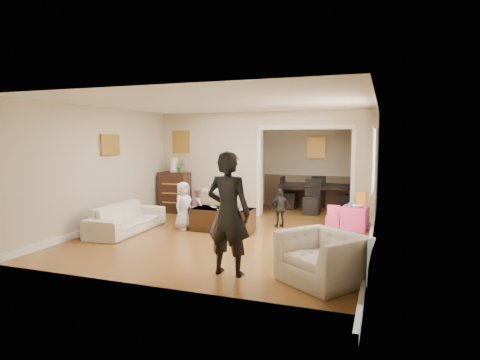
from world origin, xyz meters
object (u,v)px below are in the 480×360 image
at_px(sofa, 127,218).
at_px(dresser, 175,192).
at_px(table_lamp, 174,165).
at_px(child_kneel_b, 199,206).
at_px(coffee_table, 223,220).
at_px(armchair_back, 216,203).
at_px(child_kneel_a, 183,206).
at_px(coffee_cup, 226,207).
at_px(cyan_cup, 350,205).
at_px(play_table, 355,218).
at_px(child_toddler, 280,208).
at_px(armchair_front, 322,258).
at_px(dining_table, 316,197).
at_px(adult_person, 228,213).

height_order(sofa, dresser, dresser).
bearing_deg(table_lamp, child_kneel_b, -44.54).
bearing_deg(child_kneel_b, coffee_table, -132.19).
distance_m(armchair_back, child_kneel_a, 1.40).
xyz_separation_m(coffee_cup, cyan_cup, (2.41, 1.07, 0.01)).
xyz_separation_m(play_table, child_kneel_b, (-3.31, -0.77, 0.19)).
relative_size(play_table, child_toddler, 0.61).
bearing_deg(play_table, coffee_table, -157.65).
relative_size(armchair_back, cyan_cup, 10.29).
relative_size(armchair_back, armchair_front, 0.80).
bearing_deg(dining_table, child_kneel_b, -134.32).
height_order(armchair_back, dresser, dresser).
xyz_separation_m(table_lamp, cyan_cup, (4.52, -0.57, -0.71)).
xyz_separation_m(table_lamp, coffee_table, (2.02, -1.60, -1.01)).
bearing_deg(armchair_front, child_toddler, 149.10).
height_order(table_lamp, child_toddler, table_lamp).
bearing_deg(dining_table, coffee_cup, -120.16).
xyz_separation_m(armchair_front, coffee_cup, (-2.32, 2.37, 0.19)).
xyz_separation_m(armchair_front, dresser, (-4.44, 4.02, 0.20)).
xyz_separation_m(armchair_back, armchair_front, (3.12, -3.66, -0.04)).
relative_size(child_kneel_a, child_kneel_b, 1.18).
relative_size(cyan_cup, dining_table, 0.04).
height_order(play_table, dining_table, dining_table).
distance_m(armchair_back, armchair_front, 4.81).
bearing_deg(sofa, child_kneel_a, -61.71).
bearing_deg(dresser, coffee_cup, -37.87).
relative_size(armchair_back, table_lamp, 2.29).
bearing_deg(armchair_front, child_kneel_a, -179.09).
distance_m(coffee_table, coffee_cup, 0.31).
bearing_deg(dresser, child_toddler, -15.42).
height_order(sofa, play_table, sofa).
relative_size(coffee_table, coffee_cup, 11.73).
bearing_deg(cyan_cup, sofa, -157.87).
height_order(coffee_table, cyan_cup, cyan_cup).
distance_m(table_lamp, coffee_cup, 2.78).
relative_size(coffee_cup, child_toddler, 0.13).
xyz_separation_m(dresser, child_kneel_b, (1.32, -1.30, -0.10)).
bearing_deg(armchair_front, play_table, 122.69).
distance_m(armchair_back, coffee_table, 1.42).
relative_size(armchair_back, adult_person, 0.46).
xyz_separation_m(coffee_cup, child_toddler, (0.95, 0.80, -0.10)).
bearing_deg(child_kneel_a, child_toddler, -53.64).
relative_size(armchair_front, dining_table, 0.51).
relative_size(child_kneel_b, child_toddler, 1.03).
distance_m(armchair_back, table_lamp, 1.63).
distance_m(coffee_cup, child_kneel_b, 0.88).
bearing_deg(cyan_cup, coffee_table, -157.82).
bearing_deg(coffee_cup, coffee_table, 153.43).
height_order(armchair_back, coffee_table, armchair_back).
distance_m(sofa, coffee_cup, 2.09).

